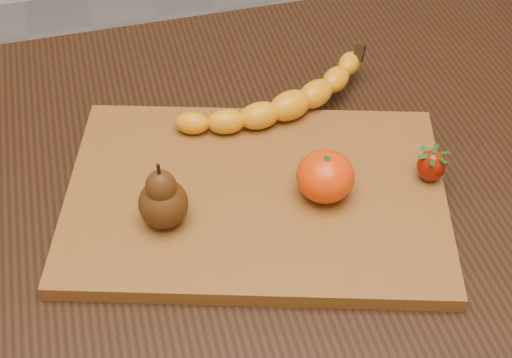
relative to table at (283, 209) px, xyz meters
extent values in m
cube|color=black|center=(0.00, 0.00, 0.08)|extent=(1.00, 0.70, 0.04)
cylinder|color=black|center=(-0.45, 0.30, -0.30)|extent=(0.05, 0.05, 0.72)
cylinder|color=black|center=(0.45, 0.30, -0.30)|extent=(0.05, 0.05, 0.72)
cube|color=brown|center=(-0.06, -0.06, 0.11)|extent=(0.52, 0.42, 0.02)
ellipsoid|color=#DC3502|center=(0.02, -0.09, 0.15)|extent=(0.09, 0.09, 0.06)
camera|label=1|loc=(-0.20, -0.62, 0.74)|focal=50.00mm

